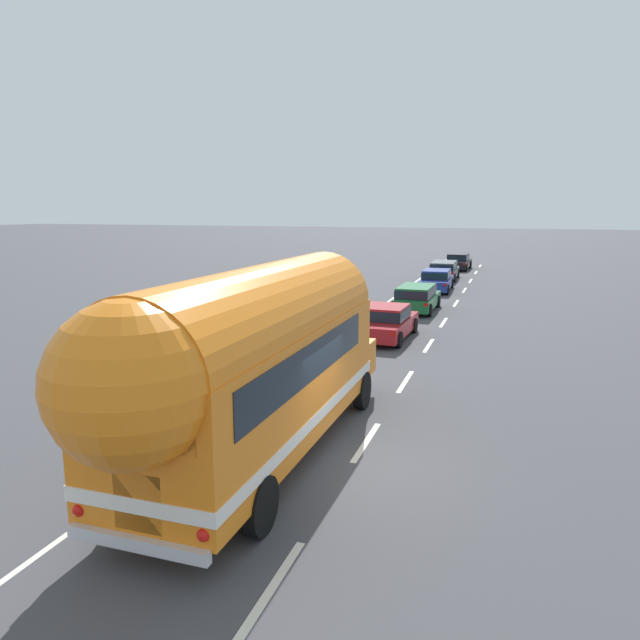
# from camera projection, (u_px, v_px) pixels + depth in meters

# --- Properties ---
(ground_plane) EXTENTS (300.00, 300.00, 0.00)m
(ground_plane) POSITION_uv_depth(u_px,v_px,m) (351.00, 465.00, 12.27)
(ground_plane) COLOR #424247
(lane_markings) EXTENTS (3.86, 80.00, 0.01)m
(lane_markings) POSITION_uv_depth(u_px,v_px,m) (371.00, 334.00, 25.01)
(lane_markings) COLOR silver
(lane_markings) RESTS_ON ground
(painted_bus) EXTENTS (2.67, 11.06, 4.12)m
(painted_bus) POSITION_uv_depth(u_px,v_px,m) (253.00, 359.00, 11.77)
(painted_bus) COLOR orange
(painted_bus) RESTS_ON ground
(car_lead) EXTENTS (2.10, 4.45, 1.37)m
(car_lead) POSITION_uv_depth(u_px,v_px,m) (385.00, 321.00, 24.02)
(car_lead) COLOR #A5191E
(car_lead) RESTS_ON ground
(car_second) EXTENTS (1.97, 4.41, 1.37)m
(car_second) POSITION_uv_depth(u_px,v_px,m) (417.00, 297.00, 30.29)
(car_second) COLOR #196633
(car_second) RESTS_ON ground
(car_third) EXTENTS (1.99, 4.79, 1.37)m
(car_third) POSITION_uv_depth(u_px,v_px,m) (436.00, 279.00, 37.88)
(car_third) COLOR navy
(car_third) RESTS_ON ground
(car_fourth) EXTENTS (2.01, 4.80, 1.37)m
(car_fourth) POSITION_uv_depth(u_px,v_px,m) (444.00, 269.00, 43.74)
(car_fourth) COLOR #474C51
(car_fourth) RESTS_ON ground
(car_fifth) EXTENTS (2.06, 4.71, 1.37)m
(car_fifth) POSITION_uv_depth(u_px,v_px,m) (458.00, 261.00, 51.01)
(car_fifth) COLOR black
(car_fifth) RESTS_ON ground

